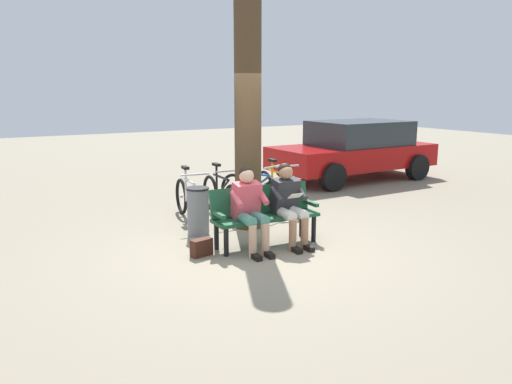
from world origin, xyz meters
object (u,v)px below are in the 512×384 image
object	(u,v)px
handbag	(201,247)
bicycle_purple	(221,196)
person_companion	(249,205)
litter_bin	(198,211)
bench	(264,211)
person_reading	(288,200)
parked_car	(355,149)
tree_trunk	(248,102)
bicycle_orange	(189,200)
bicycle_silver	(276,190)
bicycle_black	(254,192)

from	to	relation	value
handbag	bicycle_purple	xyz separation A→B (m)	(-1.23, -1.90, 0.24)
person_companion	litter_bin	bearing A→B (deg)	-71.22
bench	person_reading	xyz separation A→B (m)	(-0.31, 0.18, 0.16)
bench	bicycle_purple	distance (m)	1.88
bench	parked_car	size ratio (longest dim) A/B	0.38
person_reading	person_companion	bearing A→B (deg)	-0.05
tree_trunk	litter_bin	world-z (taller)	tree_trunk
parked_car	person_reading	bearing A→B (deg)	38.60
handbag	tree_trunk	bearing A→B (deg)	-143.01
person_companion	bicycle_orange	size ratio (longest dim) A/B	0.72
person_companion	litter_bin	world-z (taller)	person_companion
tree_trunk	bicycle_silver	size ratio (longest dim) A/B	2.44
bicycle_silver	parked_car	xyz separation A→B (m)	(-3.40, -1.68, 0.41)
person_reading	bicycle_silver	size ratio (longest dim) A/B	0.72
bench	person_companion	distance (m)	0.39
bicycle_silver	bicycle_purple	bearing A→B (deg)	-87.38
person_reading	litter_bin	xyz separation A→B (m)	(0.95, -1.11, -0.28)
litter_bin	bench	bearing A→B (deg)	124.42
bicycle_orange	parked_car	distance (m)	5.49
bicycle_purple	parked_car	bearing A→B (deg)	112.82
bicycle_purple	parked_car	size ratio (longest dim) A/B	0.40
handbag	bicycle_purple	size ratio (longest dim) A/B	0.18
litter_bin	parked_car	distance (m)	6.01
bicycle_orange	litter_bin	bearing A→B (deg)	-6.88
bench	bicycle_purple	bearing A→B (deg)	-93.85
tree_trunk	litter_bin	size ratio (longest dim) A/B	5.41
person_reading	bicycle_silver	xyz separation A→B (m)	(-1.07, -2.00, -0.31)
person_reading	person_companion	world-z (taller)	same
litter_bin	bicycle_silver	size ratio (longest dim) A/B	0.45
bicycle_orange	parked_car	bearing A→B (deg)	114.72
bench	tree_trunk	distance (m)	1.82
bench	bicycle_orange	world-z (taller)	bicycle_orange
person_reading	bicycle_silver	bearing A→B (deg)	-115.47
bicycle_silver	bicycle_black	bearing A→B (deg)	-88.59
litter_bin	bicycle_black	distance (m)	1.80
bench	bicycle_orange	size ratio (longest dim) A/B	0.97
bicycle_black	bicycle_purple	world-z (taller)	same
bench	litter_bin	bearing A→B (deg)	-52.99
person_companion	bicycle_purple	bearing A→B (deg)	-102.33
bicycle_silver	tree_trunk	bearing A→B (deg)	-46.89
person_reading	bicycle_silver	world-z (taller)	person_reading
bicycle_silver	bench	bearing A→B (deg)	-32.59
bicycle_purple	bicycle_orange	distance (m)	0.64
tree_trunk	bicycle_black	world-z (taller)	tree_trunk
handbag	bicycle_purple	world-z (taller)	bicycle_purple
bench	handbag	world-z (taller)	bench
handbag	bicycle_orange	distance (m)	1.96
handbag	person_reading	bearing A→B (deg)	173.83
bicycle_black	parked_car	xyz separation A→B (m)	(-3.88, -1.66, 0.41)
bicycle_black	litter_bin	bearing A→B (deg)	-80.53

